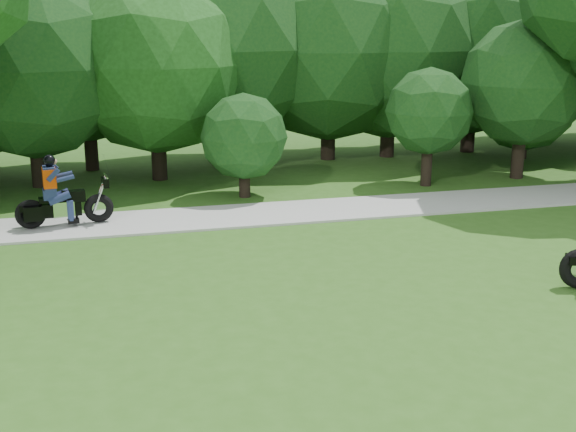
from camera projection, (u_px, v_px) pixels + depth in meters
name	position (u px, v px, depth m)	size (l,w,h in m)	color
ground	(447.00, 337.00, 11.55)	(100.00, 100.00, 0.00)	#2F5B1A
walkway	(309.00, 211.00, 19.02)	(60.00, 2.20, 0.06)	#A9A9A4
tree_line	(251.00, 56.00, 24.34)	(38.44, 11.32, 7.84)	black
touring_motorcycle	(58.00, 200.00, 17.36)	(2.32, 0.85, 1.77)	black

